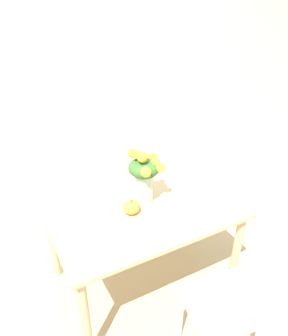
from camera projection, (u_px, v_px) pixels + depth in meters
ground_plane at (142, 280)px, 2.70m from camera, size 12.00×12.00×0.00m
wall_back at (71, 76)px, 3.14m from camera, size 8.00×0.06×2.70m
dining_table at (142, 217)px, 2.37m from camera, size 1.30×0.91×0.76m
flower_vase at (144, 175)px, 2.27m from camera, size 0.22×0.26×0.42m
pumpkin at (131, 207)px, 2.23m from camera, size 0.12×0.12×0.11m
dining_chair_near_window at (106, 178)px, 3.11m from camera, size 0.42×0.42×1.01m
dining_chair_far_side at (230, 310)px, 1.87m from camera, size 0.47×0.47×1.01m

